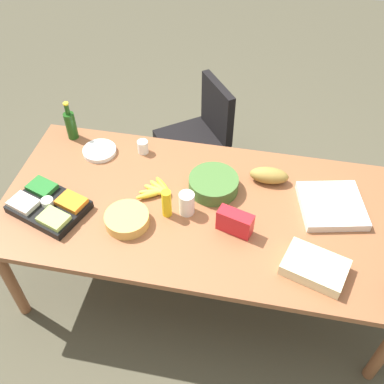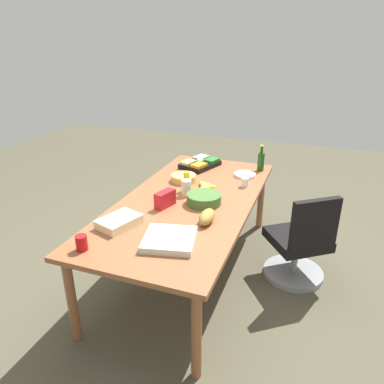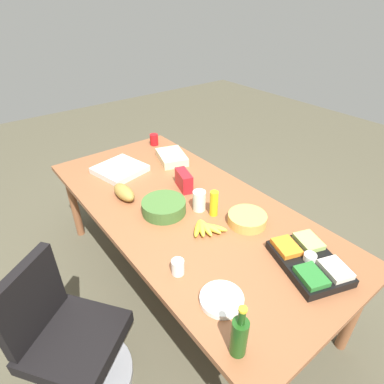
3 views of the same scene
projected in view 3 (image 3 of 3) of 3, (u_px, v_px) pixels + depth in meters
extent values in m
plane|color=#4F4A38|center=(186.00, 279.00, 2.66)|extent=(10.00, 10.00, 0.00)
cube|color=brown|center=(185.00, 208.00, 2.26)|extent=(2.42, 1.14, 0.04)
cylinder|color=brown|center=(74.00, 204.00, 2.96)|extent=(0.07, 0.07, 0.71)
cylinder|color=brown|center=(160.00, 174.00, 3.46)|extent=(0.07, 0.07, 0.71)
cylinder|color=brown|center=(354.00, 312.00, 1.97)|extent=(0.07, 0.07, 0.71)
cylinder|color=gray|center=(88.00, 375.00, 1.97)|extent=(0.56, 0.56, 0.05)
cylinder|color=gray|center=(82.00, 358.00, 1.86)|extent=(0.06, 0.06, 0.35)
cube|color=black|center=(76.00, 341.00, 1.77)|extent=(0.67, 0.67, 0.09)
cube|color=black|center=(30.00, 301.00, 1.67)|extent=(0.30, 0.38, 0.45)
cylinder|color=white|center=(199.00, 201.00, 2.18)|extent=(0.11, 0.11, 0.15)
cube|color=black|center=(308.00, 263.00, 1.75)|extent=(0.50, 0.42, 0.05)
cube|color=orange|center=(286.00, 247.00, 1.80)|extent=(0.19, 0.17, 0.03)
cube|color=#266F2B|center=(311.00, 276.00, 1.61)|extent=(0.19, 0.17, 0.03)
cube|color=#A6C363|center=(309.00, 241.00, 1.84)|extent=(0.19, 0.17, 0.03)
cube|color=beige|center=(336.00, 269.00, 1.65)|extent=(0.19, 0.17, 0.03)
cylinder|color=white|center=(310.00, 257.00, 1.72)|extent=(0.09, 0.09, 0.04)
cube|color=red|center=(184.00, 180.00, 2.42)|extent=(0.21, 0.13, 0.14)
cylinder|color=#1A4A15|center=(239.00, 337.00, 1.29)|extent=(0.08, 0.08, 0.20)
cylinder|color=#1A4A15|center=(242.00, 317.00, 1.22)|extent=(0.03, 0.03, 0.08)
cylinder|color=gold|center=(243.00, 309.00, 1.20)|extent=(0.04, 0.04, 0.01)
cube|color=silver|center=(120.00, 169.00, 2.66)|extent=(0.43, 0.43, 0.05)
cylinder|color=white|center=(222.00, 299.00, 1.55)|extent=(0.26, 0.26, 0.03)
cylinder|color=#E0AB51|center=(247.00, 219.00, 2.07)|extent=(0.27, 0.27, 0.07)
cylinder|color=#40692F|center=(164.00, 207.00, 2.16)|extent=(0.38, 0.38, 0.09)
ellipsoid|color=olive|center=(124.00, 192.00, 2.31)|extent=(0.24, 0.12, 0.10)
ellipsoid|color=yellow|center=(198.00, 228.00, 2.00)|extent=(0.14, 0.15, 0.04)
ellipsoid|color=gold|center=(202.00, 228.00, 2.00)|extent=(0.16, 0.12, 0.04)
ellipsoid|color=yellow|center=(206.00, 228.00, 2.00)|extent=(0.17, 0.08, 0.04)
ellipsoid|color=gold|center=(210.00, 228.00, 2.00)|extent=(0.17, 0.07, 0.04)
ellipsoid|color=yellow|center=(214.00, 228.00, 2.01)|extent=(0.16, 0.12, 0.04)
cylinder|color=red|center=(154.00, 140.00, 3.11)|extent=(0.09, 0.09, 0.11)
cube|color=beige|center=(172.00, 157.00, 2.83)|extent=(0.37, 0.31, 0.07)
cylinder|color=yellow|center=(214.00, 203.00, 2.12)|extent=(0.06, 0.06, 0.18)
cylinder|color=white|center=(178.00, 267.00, 1.69)|extent=(0.08, 0.08, 0.09)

